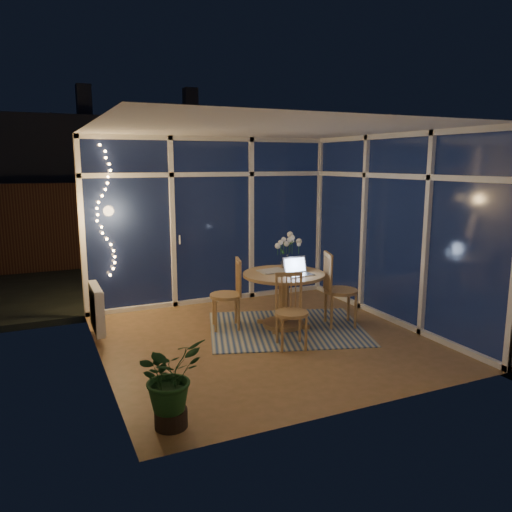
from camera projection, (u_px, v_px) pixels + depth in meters
name	position (u px, v px, depth m)	size (l,w,h in m)	color
floor	(266.00, 339.00, 6.33)	(4.00, 4.00, 0.00)	olive
ceiling	(267.00, 129.00, 5.85)	(4.00, 4.00, 0.00)	silver
wall_back	(212.00, 221.00, 7.89)	(4.00, 0.04, 2.60)	white
wall_front	(366.00, 269.00, 4.30)	(4.00, 0.04, 2.60)	white
wall_left	(96.00, 250.00, 5.28)	(0.04, 4.00, 2.60)	white
wall_right	(396.00, 229.00, 6.90)	(0.04, 4.00, 2.60)	white
window_wall_back	(213.00, 221.00, 7.85)	(4.00, 0.10, 2.60)	white
window_wall_right	(394.00, 229.00, 6.89)	(0.10, 4.00, 2.60)	white
radiator	(96.00, 308.00, 6.28)	(0.10, 0.70, 0.58)	silver
fairy_lights	(104.00, 211.00, 7.07)	(0.24, 0.10, 1.85)	#FFB566
garden_patio	(189.00, 267.00, 11.03)	(12.00, 6.00, 0.10)	black
garden_fence	(160.00, 222.00, 11.09)	(11.00, 0.08, 1.80)	#3A1C15
neighbour_roof	(143.00, 163.00, 13.66)	(7.00, 3.00, 2.20)	#2E3038
garden_shrubs	(145.00, 262.00, 8.97)	(0.90, 0.90, 0.90)	black
rug	(287.00, 328.00, 6.73)	(2.04, 1.63, 0.01)	#BFBB9B
dining_table	(283.00, 300.00, 6.75)	(1.10, 1.10, 0.75)	#AB824D
chair_left	(226.00, 294.00, 6.66)	(0.45, 0.45, 0.97)	#AB824D
chair_right	(341.00, 289.00, 6.76)	(0.48, 0.48, 1.04)	#AB824D
chair_front	(292.00, 311.00, 5.97)	(0.42, 0.42, 0.91)	#AB824D
laptop	(300.00, 266.00, 6.53)	(0.34, 0.29, 0.25)	silver
flower_vase	(287.00, 261.00, 6.94)	(0.20, 0.20, 0.21)	white
bowl	(301.00, 270.00, 6.80)	(0.15, 0.15, 0.04)	silver
newspapers	(273.00, 271.00, 6.75)	(0.36, 0.28, 0.02)	silver
phone	(295.00, 273.00, 6.66)	(0.12, 0.06, 0.01)	black
potted_plant	(170.00, 385.00, 4.16)	(0.54, 0.47, 0.76)	#17421D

